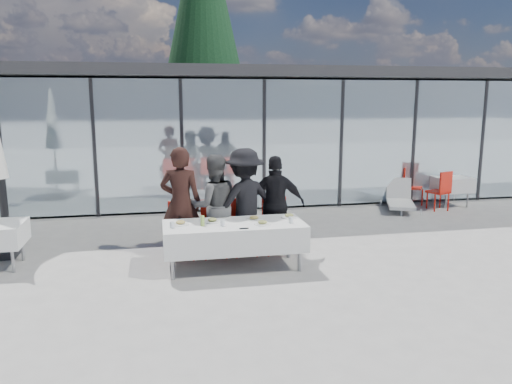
# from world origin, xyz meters

# --- Properties ---
(ground) EXTENTS (90.00, 90.00, 0.00)m
(ground) POSITION_xyz_m (0.00, 0.00, 0.00)
(ground) COLOR gray
(ground) RESTS_ON ground
(pavilion) EXTENTS (14.80, 8.80, 3.44)m
(pavilion) POSITION_xyz_m (2.00, 8.16, 2.15)
(pavilion) COLOR gray
(pavilion) RESTS_ON ground
(treeline) EXTENTS (62.50, 2.00, 4.40)m
(treeline) POSITION_xyz_m (-2.00, 28.00, 2.20)
(treeline) COLOR #133912
(treeline) RESTS_ON ground
(dining_table) EXTENTS (2.26, 0.96, 0.75)m
(dining_table) POSITION_xyz_m (-0.31, 0.06, 0.54)
(dining_table) COLOR silver
(dining_table) RESTS_ON ground
(diner_a) EXTENTS (0.86, 0.86, 1.93)m
(diner_a) POSITION_xyz_m (-1.12, 0.76, 0.97)
(diner_a) COLOR black
(diner_a) RESTS_ON ground
(diner_chair_a) EXTENTS (0.44, 0.44, 0.97)m
(diner_chair_a) POSITION_xyz_m (-1.12, 0.81, 0.54)
(diner_chair_a) COLOR red
(diner_chair_a) RESTS_ON ground
(diner_b) EXTENTS (0.94, 0.94, 1.79)m
(diner_b) POSITION_xyz_m (-0.55, 0.76, 0.89)
(diner_b) COLOR #505050
(diner_b) RESTS_ON ground
(diner_chair_b) EXTENTS (0.44, 0.44, 0.97)m
(diner_chair_b) POSITION_xyz_m (-0.55, 0.81, 0.54)
(diner_chair_b) COLOR red
(diner_chair_b) RESTS_ON ground
(diner_c) EXTENTS (1.54, 1.54, 1.88)m
(diner_c) POSITION_xyz_m (-0.02, 0.76, 0.94)
(diner_c) COLOR black
(diner_c) RESTS_ON ground
(diner_chair_c) EXTENTS (0.44, 0.44, 0.97)m
(diner_chair_c) POSITION_xyz_m (-0.02, 0.81, 0.54)
(diner_chair_c) COLOR red
(diner_chair_c) RESTS_ON ground
(diner_d) EXTENTS (1.14, 1.14, 1.74)m
(diner_d) POSITION_xyz_m (0.55, 0.76, 0.87)
(diner_d) COLOR black
(diner_d) RESTS_ON ground
(diner_chair_d) EXTENTS (0.44, 0.44, 0.97)m
(diner_chair_d) POSITION_xyz_m (0.55, 0.81, 0.54)
(diner_chair_d) COLOR red
(diner_chair_d) RESTS_ON ground
(plate_a) EXTENTS (0.27, 0.27, 0.07)m
(plate_a) POSITION_xyz_m (-1.16, 0.13, 0.78)
(plate_a) COLOR white
(plate_a) RESTS_ON dining_table
(plate_b) EXTENTS (0.27, 0.27, 0.07)m
(plate_b) POSITION_xyz_m (-0.65, 0.20, 0.78)
(plate_b) COLOR white
(plate_b) RESTS_ON dining_table
(plate_c) EXTENTS (0.27, 0.27, 0.07)m
(plate_c) POSITION_xyz_m (0.05, 0.22, 0.78)
(plate_c) COLOR white
(plate_c) RESTS_ON dining_table
(plate_d) EXTENTS (0.27, 0.27, 0.07)m
(plate_d) POSITION_xyz_m (0.65, 0.26, 0.78)
(plate_d) COLOR white
(plate_d) RESTS_ON dining_table
(plate_extra) EXTENTS (0.27, 0.27, 0.07)m
(plate_extra) POSITION_xyz_m (0.12, -0.11, 0.78)
(plate_extra) COLOR white
(plate_extra) RESTS_ON dining_table
(juice_bottle) EXTENTS (0.06, 0.06, 0.16)m
(juice_bottle) POSITION_xyz_m (-0.82, -0.01, 0.83)
(juice_bottle) COLOR #97BF4F
(juice_bottle) RESTS_ON dining_table
(drinking_glasses) EXTENTS (1.95, 0.12, 0.10)m
(drinking_glasses) POSITION_xyz_m (-0.41, -0.08, 0.80)
(drinking_glasses) COLOR silver
(drinking_glasses) RESTS_ON dining_table
(folded_eyeglasses) EXTENTS (0.14, 0.03, 0.01)m
(folded_eyeglasses) POSITION_xyz_m (-0.22, -0.32, 0.76)
(folded_eyeglasses) COLOR black
(folded_eyeglasses) RESTS_ON dining_table
(spare_table_right) EXTENTS (0.86, 0.86, 0.74)m
(spare_table_right) POSITION_xyz_m (5.86, 3.71, 0.55)
(spare_table_right) COLOR silver
(spare_table_right) RESTS_ON ground
(spare_chair_a) EXTENTS (0.61, 0.61, 0.97)m
(spare_chair_a) POSITION_xyz_m (4.89, 4.05, 0.54)
(spare_chair_a) COLOR red
(spare_chair_a) RESTS_ON ground
(spare_chair_b) EXTENTS (0.57, 0.57, 0.97)m
(spare_chair_b) POSITION_xyz_m (5.30, 3.22, 0.54)
(spare_chair_b) COLOR red
(spare_chair_b) RESTS_ON ground
(lounger) EXTENTS (1.05, 1.46, 0.72)m
(lounger) POSITION_xyz_m (4.38, 3.55, 0.26)
(lounger) COLOR silver
(lounger) RESTS_ON ground
(conifer_tree) EXTENTS (4.00, 4.00, 10.50)m
(conifer_tree) POSITION_xyz_m (0.50, 13.00, 5.99)
(conifer_tree) COLOR #382316
(conifer_tree) RESTS_ON ground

